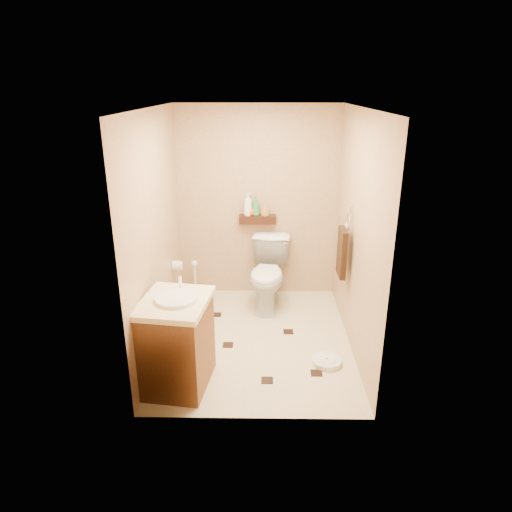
{
  "coord_description": "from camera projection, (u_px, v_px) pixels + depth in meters",
  "views": [
    {
      "loc": [
        0.06,
        -4.32,
        2.6
      ],
      "look_at": [
        -0.01,
        0.25,
        0.88
      ],
      "focal_mm": 32.0,
      "sensor_mm": 36.0,
      "label": 1
    }
  ],
  "objects": [
    {
      "name": "bottle_a",
      "position": [
        248.0,
        204.0,
        5.63
      ],
      "size": [
        0.15,
        0.15,
        0.28
      ],
      "primitive_type": "imported",
      "rotation": [
        0.0,
        0.0,
        2.33
      ],
      "color": "white",
      "rests_on": "wall_shelf"
    },
    {
      "name": "bottle_b",
      "position": [
        248.0,
        209.0,
        5.65
      ],
      "size": [
        0.1,
        0.1,
        0.17
      ],
      "primitive_type": "imported",
      "rotation": [
        0.0,
        0.0,
        1.06
      ],
      "color": "yellow",
      "rests_on": "wall_shelf"
    },
    {
      "name": "toilet",
      "position": [
        268.0,
        274.0,
        5.58
      ],
      "size": [
        0.57,
        0.88,
        0.84
      ],
      "primitive_type": "imported",
      "rotation": [
        0.0,
        0.0,
        -0.12
      ],
      "color": "white",
      "rests_on": "ground"
    },
    {
      "name": "wall_left",
      "position": [
        156.0,
        234.0,
        4.55
      ],
      "size": [
        0.04,
        2.5,
        2.4
      ],
      "primitive_type": "cube",
      "color": "tan",
      "rests_on": "ground"
    },
    {
      "name": "towel_ring",
      "position": [
        342.0,
        250.0,
        4.84
      ],
      "size": [
        0.12,
        0.3,
        0.76
      ],
      "color": "silver",
      "rests_on": "wall_right"
    },
    {
      "name": "bottle_e",
      "position": [
        265.0,
        210.0,
        5.65
      ],
      "size": [
        0.1,
        0.1,
        0.15
      ],
      "primitive_type": "imported",
      "rotation": [
        0.0,
        0.0,
        5.44
      ],
      "color": "gold",
      "rests_on": "wall_shelf"
    },
    {
      "name": "bottle_d",
      "position": [
        256.0,
        206.0,
        5.63
      ],
      "size": [
        0.1,
        0.1,
        0.24
      ],
      "primitive_type": "imported",
      "rotation": [
        0.0,
        0.0,
        3.02
      ],
      "color": "#2E8A43",
      "rests_on": "wall_shelf"
    },
    {
      "name": "ground",
      "position": [
        256.0,
        339.0,
        4.96
      ],
      "size": [
        2.5,
        2.5,
        0.0
      ],
      "primitive_type": "plane",
      "color": "beige",
      "rests_on": "ground"
    },
    {
      "name": "wall_front",
      "position": [
        254.0,
        287.0,
        3.36
      ],
      "size": [
        2.0,
        0.04,
        2.4
      ],
      "primitive_type": "cube",
      "color": "tan",
      "rests_on": "ground"
    },
    {
      "name": "toilet_brush",
      "position": [
        195.0,
        284.0,
        5.91
      ],
      "size": [
        0.11,
        0.11,
        0.5
      ],
      "color": "#1A6B68",
      "rests_on": "ground"
    },
    {
      "name": "toilet_paper",
      "position": [
        177.0,
        265.0,
        5.37
      ],
      "size": [
        0.12,
        0.11,
        0.12
      ],
      "color": "white",
      "rests_on": "wall_left"
    },
    {
      "name": "wall_back",
      "position": [
        258.0,
        204.0,
        5.7
      ],
      "size": [
        2.0,
        0.04,
        2.4
      ],
      "primitive_type": "cube",
      "color": "tan",
      "rests_on": "ground"
    },
    {
      "name": "vanity",
      "position": [
        177.0,
        341.0,
        4.09
      ],
      "size": [
        0.66,
        0.77,
        0.99
      ],
      "rotation": [
        0.0,
        0.0,
        -0.13
      ],
      "color": "brown",
      "rests_on": "ground"
    },
    {
      "name": "bottle_c",
      "position": [
        251.0,
        210.0,
        5.65
      ],
      "size": [
        0.11,
        0.11,
        0.13
      ],
      "primitive_type": "imported",
      "rotation": [
        0.0,
        0.0,
        3.01
      ],
      "color": "red",
      "rests_on": "wall_shelf"
    },
    {
      "name": "wall_right",
      "position": [
        357.0,
        235.0,
        4.52
      ],
      "size": [
        0.04,
        2.5,
        2.4
      ],
      "primitive_type": "cube",
      "color": "tan",
      "rests_on": "ground"
    },
    {
      "name": "ceiling",
      "position": [
        256.0,
        108.0,
        4.11
      ],
      "size": [
        2.0,
        2.5,
        0.02
      ],
      "primitive_type": "cube",
      "color": "white",
      "rests_on": "wall_back"
    },
    {
      "name": "bathroom_scale",
      "position": [
        326.0,
        361.0,
        4.51
      ],
      "size": [
        0.36,
        0.36,
        0.06
      ],
      "rotation": [
        0.0,
        0.0,
        -0.28
      ],
      "color": "white",
      "rests_on": "ground"
    },
    {
      "name": "floor_accents",
      "position": [
        261.0,
        340.0,
        4.93
      ],
      "size": [
        1.18,
        1.45,
        0.01
      ],
      "color": "black",
      "rests_on": "ground"
    },
    {
      "name": "wall_shelf",
      "position": [
        258.0,
        219.0,
        5.69
      ],
      "size": [
        0.46,
        0.14,
        0.1
      ],
      "primitive_type": "cube",
      "color": "#37180F",
      "rests_on": "wall_back"
    }
  ]
}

